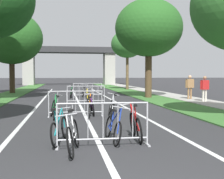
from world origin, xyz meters
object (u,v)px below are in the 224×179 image
bicycle_black_4 (84,93)px  tree_right_pine_far (127,44)px  tree_left_cypress_far (11,38)px  crowd_barrier_fourth (88,90)px  bicycle_orange_9 (89,109)px  bicycle_white_3 (73,136)px  bicycle_teal_8 (60,130)px  crowd_barrier_second (76,104)px  bicycle_purple_2 (92,107)px  bicycle_silver_11 (102,92)px  bicycle_yellow_7 (88,97)px  pedestrian_with_backpack (205,86)px  pedestrian_waiting (190,85)px  bicycle_blue_6 (113,128)px  crowd_barrier_nearest (103,125)px  bicycle_green_0 (54,109)px  bicycle_red_5 (135,126)px  crowd_barrier_third (86,95)px  tree_right_pine_near (149,28)px  bicycle_silver_1 (112,108)px  bicycle_green_10 (71,93)px

bicycle_black_4 → tree_right_pine_far: bearing=57.4°
tree_left_cypress_far → bicycle_black_4: size_ratio=4.39×
crowd_barrier_fourth → tree_right_pine_far: bearing=62.4°
crowd_barrier_fourth → bicycle_orange_9: bearing=-94.1°
bicycle_white_3 → bicycle_teal_8: 0.97m
crowd_barrier_second → bicycle_orange_9: crowd_barrier_second is taller
bicycle_purple_2 → bicycle_silver_11: bearing=80.5°
bicycle_silver_11 → crowd_barrier_fourth: bearing=-14.6°
bicycle_yellow_7 → pedestrian_with_backpack: pedestrian_with_backpack is taller
bicycle_white_3 → pedestrian_waiting: (8.09, 12.26, 0.64)m
bicycle_white_3 → bicycle_orange_9: 5.28m
bicycle_blue_6 → crowd_barrier_nearest: bearing=50.9°
bicycle_black_4 → bicycle_yellow_7: 4.19m
crowd_barrier_nearest → bicycle_white_3: (-0.72, -0.46, -0.14)m
bicycle_green_0 → pedestrian_waiting: (8.67, 7.04, 0.63)m
crowd_barrier_fourth → bicycle_red_5: crowd_barrier_fourth is taller
tree_left_cypress_far → bicycle_silver_11: bearing=-38.6°
crowd_barrier_third → pedestrian_with_backpack: size_ratio=1.38×
crowd_barrier_fourth → bicycle_blue_6: 15.03m
bicycle_black_4 → bicycle_orange_9: bicycle_black_4 is taller
tree_right_pine_near → bicycle_purple_2: size_ratio=4.26×
bicycle_silver_1 → bicycle_orange_9: 0.90m
bicycle_purple_2 → bicycle_silver_1: bearing=-49.3°
crowd_barrier_nearest → bicycle_red_5: 1.11m
tree_left_cypress_far → crowd_barrier_third: (5.91, -10.67, -4.47)m
tree_right_pine_far → crowd_barrier_third: size_ratio=2.97×
crowd_barrier_nearest → pedestrian_waiting: bearing=58.0°
bicycle_red_5 → crowd_barrier_nearest: bearing=-144.4°
crowd_barrier_fourth → crowd_barrier_third: bearing=-95.5°
tree_right_pine_far → crowd_barrier_fourth: (-5.15, -9.86, -4.54)m
tree_left_cypress_far → bicycle_orange_9: 17.77m
bicycle_green_0 → bicycle_green_10: (0.88, 10.08, -0.01)m
tree_right_pine_near → pedestrian_with_backpack: 6.11m
bicycle_silver_1 → pedestrian_waiting: size_ratio=1.02×
bicycle_silver_1 → bicycle_white_3: size_ratio=1.02×
bicycle_black_4 → bicycle_blue_6: 14.47m
crowd_barrier_third → crowd_barrier_fourth: bearing=84.5°
tree_left_cypress_far → bicycle_green_10: (5.17, -6.12, -4.61)m
bicycle_purple_2 → bicycle_white_3: bicycle_white_3 is taller
pedestrian_waiting → bicycle_silver_11: bearing=-29.1°
tree_right_pine_near → pedestrian_with_backpack: tree_right_pine_near is taller
bicycle_black_4 → bicycle_teal_8: bearing=-100.9°
bicycle_black_4 → bicycle_orange_9: bearing=-97.4°
bicycle_purple_2 → crowd_barrier_nearest: bearing=-92.3°
crowd_barrier_second → pedestrian_with_backpack: 9.32m
tree_left_cypress_far → bicycle_yellow_7: (6.07, -10.26, -4.61)m
crowd_barrier_third → bicycle_silver_1: bearing=-83.6°
bicycle_white_3 → bicycle_orange_9: bearing=-89.7°
crowd_barrier_nearest → crowd_barrier_fourth: same height
pedestrian_with_backpack → pedestrian_waiting: 1.85m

